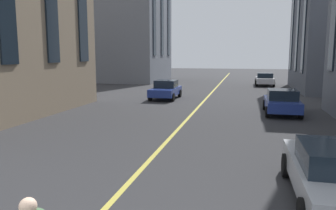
{
  "coord_description": "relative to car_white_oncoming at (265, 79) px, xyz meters",
  "views": [
    {
      "loc": [
        -2.31,
        -2.86,
        3.29
      ],
      "look_at": [
        9.61,
        -0.09,
        1.45
      ],
      "focal_mm": 35.57,
      "sensor_mm": 36.0,
      "label": 1
    }
  ],
  "objects": [
    {
      "name": "car_blue_parked_a",
      "position": [
        -18.09,
        0.0,
        -0.0
      ],
      "size": [
        3.9,
        1.89,
        1.4
      ],
      "color": "navy",
      "rests_on": "ground_plane"
    },
    {
      "name": "lane_centre_line",
      "position": [
        -15.14,
        4.9,
        -0.7
      ],
      "size": [
        80.0,
        0.16,
        0.01
      ],
      "color": "#D8C64C",
      "rests_on": "ground_plane"
    },
    {
      "name": "car_white_oncoming",
      "position": [
        0.0,
        0.0,
        0.0
      ],
      "size": [
        4.4,
        1.95,
        1.37
      ],
      "color": "silver",
      "rests_on": "ground_plane"
    },
    {
      "name": "car_blue_near",
      "position": [
        -13.14,
        7.88,
        -0.0
      ],
      "size": [
        3.9,
        1.89,
        1.4
      ],
      "color": "navy",
      "rests_on": "ground_plane"
    }
  ]
}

